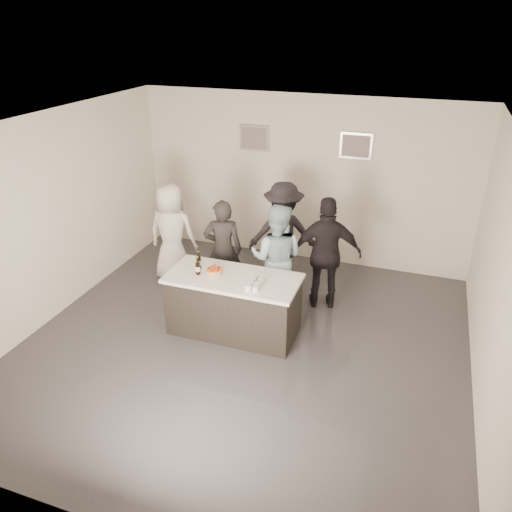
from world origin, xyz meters
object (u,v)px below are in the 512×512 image
at_px(bar_counter, 234,305).
at_px(beer_bottle_b, 198,266).
at_px(person_guest_right, 327,254).
at_px(person_main_black, 223,250).
at_px(person_main_blue, 277,258).
at_px(person_guest_back, 283,233).
at_px(beer_bottle_a, 199,260).
at_px(cake, 214,272).
at_px(person_guest_left, 172,233).

height_order(bar_counter, beer_bottle_b, beer_bottle_b).
distance_m(bar_counter, beer_bottle_b, 0.76).
distance_m(beer_bottle_b, person_guest_right, 2.00).
relative_size(person_main_black, person_main_blue, 0.97).
distance_m(beer_bottle_b, person_guest_back, 1.95).
bearing_deg(person_main_blue, bar_counter, 62.14).
bearing_deg(bar_counter, beer_bottle_a, 171.41).
xyz_separation_m(cake, beer_bottle_b, (-0.22, -0.07, 0.09)).
bearing_deg(person_main_black, cake, 86.77).
xyz_separation_m(beer_bottle_a, person_guest_left, (-1.02, 1.10, -0.18)).
distance_m(cake, beer_bottle_b, 0.25).
bearing_deg(person_main_blue, cake, 48.94).
bearing_deg(beer_bottle_b, person_guest_back, 68.86).
bearing_deg(person_guest_right, person_guest_left, -15.74).
xyz_separation_m(person_guest_left, person_guest_right, (2.65, -0.03, 0.05)).
distance_m(person_main_black, person_guest_left, 1.09).
bearing_deg(bar_counter, person_main_blue, 66.42).
height_order(person_main_black, person_guest_right, person_guest_right).
relative_size(cake, beer_bottle_a, 0.87).
xyz_separation_m(bar_counter, person_main_blue, (0.37, 0.85, 0.41)).
height_order(person_guest_right, person_guest_back, person_guest_right).
height_order(person_guest_left, person_guest_back, person_guest_back).
bearing_deg(person_guest_right, bar_counter, 31.92).
height_order(beer_bottle_b, person_guest_back, person_guest_back).
relative_size(beer_bottle_b, person_main_blue, 0.15).
xyz_separation_m(person_guest_left, person_guest_back, (1.79, 0.55, 0.03)).
bearing_deg(person_main_blue, person_guest_right, -161.05).
height_order(bar_counter, person_guest_left, person_guest_left).
xyz_separation_m(bar_counter, person_guest_right, (1.07, 1.15, 0.45)).
relative_size(cake, person_guest_right, 0.13).
distance_m(cake, person_main_black, 0.95).
distance_m(person_guest_left, person_guest_back, 1.87).
bearing_deg(person_guest_back, bar_counter, 65.65).
relative_size(bar_counter, person_guest_back, 1.05).
xyz_separation_m(cake, person_guest_right, (1.35, 1.17, -0.04)).
height_order(cake, person_guest_back, person_guest_back).
distance_m(cake, person_guest_right, 1.78).
xyz_separation_m(cake, person_guest_left, (-1.30, 1.19, -0.09)).
height_order(bar_counter, person_main_blue, person_main_blue).
height_order(person_main_blue, person_guest_right, person_guest_right).
relative_size(person_guest_left, person_guest_right, 0.94).
xyz_separation_m(beer_bottle_b, person_guest_left, (-1.08, 1.27, -0.18)).
bearing_deg(person_guest_right, beer_bottle_b, 23.25).
relative_size(bar_counter, person_main_blue, 1.09).
xyz_separation_m(cake, beer_bottle_a, (-0.28, 0.10, 0.09)).
bearing_deg(beer_bottle_b, person_guest_right, 38.39).
relative_size(cake, person_main_blue, 0.13).
bearing_deg(bar_counter, cake, -177.24).
distance_m(person_guest_left, person_guest_right, 2.65).
bearing_deg(cake, beer_bottle_b, -161.34).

